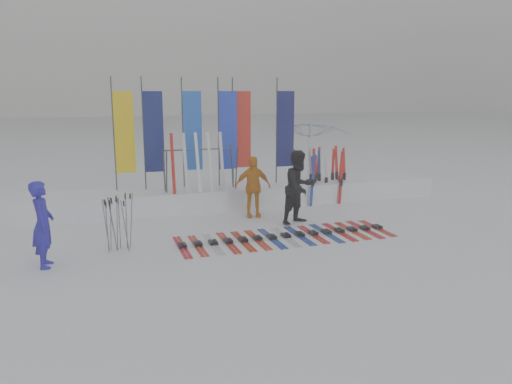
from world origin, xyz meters
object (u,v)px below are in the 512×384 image
object	(u,v)px
person_black	(299,187)
tent_canopy	(310,157)
ski_row	(285,236)
person_blue	(43,224)
ski_rack	(200,163)
person_yellow	(253,187)

from	to	relation	value
person_black	tent_canopy	distance (m)	4.07
person_black	tent_canopy	size ratio (longest dim) A/B	0.70
ski_row	person_black	bearing A→B (deg)	54.25
person_blue	ski_row	xyz separation A→B (m)	(5.23, 0.37, -0.83)
ski_row	person_blue	bearing A→B (deg)	-176.01
person_black	ski_row	distance (m)	1.67
person_blue	tent_canopy	world-z (taller)	tent_canopy
tent_canopy	ski_row	world-z (taller)	tent_canopy
ski_row	tent_canopy	bearing A→B (deg)	59.76
person_blue	ski_rack	bearing A→B (deg)	-45.37
person_yellow	tent_canopy	xyz separation A→B (m)	(2.86, 2.55, 0.38)
ski_row	ski_rack	xyz separation A→B (m)	(-1.32, 3.28, 1.35)
person_yellow	person_blue	bearing A→B (deg)	-146.59
person_black	ski_rack	distance (m)	3.06
person_black	ski_row	world-z (taller)	person_black
tent_canopy	person_black	bearing A→B (deg)	-118.37
person_black	ski_row	bearing A→B (deg)	-150.15
person_blue	ski_rack	distance (m)	5.37
person_black	person_blue	bearing A→B (deg)	169.46
person_blue	person_black	bearing A→B (deg)	-74.52
tent_canopy	person_yellow	bearing A→B (deg)	-138.27
person_black	person_yellow	world-z (taller)	person_black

